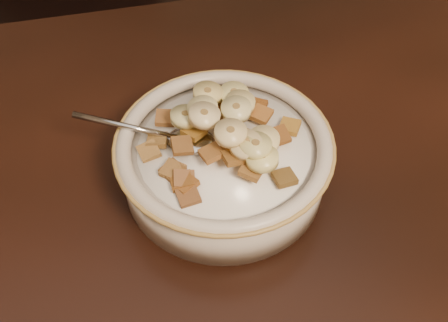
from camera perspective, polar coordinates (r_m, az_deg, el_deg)
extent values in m
cube|color=black|center=(0.53, -23.43, -15.69)|extent=(1.41, 0.92, 0.04)
cube|color=black|center=(1.22, -17.03, 14.77)|extent=(0.60, 0.60, 1.04)
cylinder|color=beige|center=(0.52, 0.00, -0.32)|extent=(0.21, 0.21, 0.05)
cylinder|color=white|center=(0.51, 0.00, 1.54)|extent=(0.18, 0.18, 0.00)
ellipsoid|color=#9C9C9E|center=(0.51, -3.81, 2.31)|extent=(0.06, 0.06, 0.01)
cube|color=#8A5A17|center=(0.53, 0.73, 6.25)|extent=(0.03, 0.03, 0.01)
cube|color=brown|center=(0.53, -6.73, 4.93)|extent=(0.02, 0.02, 0.01)
cube|color=brown|center=(0.48, -5.89, -1.13)|extent=(0.03, 0.03, 0.01)
cube|color=brown|center=(0.47, 1.10, 0.45)|extent=(0.02, 0.02, 0.01)
cube|color=brown|center=(0.46, -4.11, -3.99)|extent=(0.02, 0.02, 0.01)
cube|color=brown|center=(0.51, -2.06, 5.14)|extent=(0.03, 0.03, 0.01)
cube|color=olive|center=(0.50, -8.58, 1.10)|extent=(0.02, 0.02, 0.01)
cube|color=olive|center=(0.50, -1.86, 4.68)|extent=(0.02, 0.02, 0.01)
cube|color=brown|center=(0.47, -4.46, -2.57)|extent=(0.03, 0.03, 0.01)
cube|color=olive|center=(0.52, 7.52, 3.95)|extent=(0.03, 0.03, 0.01)
cube|color=brown|center=(0.50, -3.44, 3.39)|extent=(0.03, 0.03, 0.01)
cube|color=brown|center=(0.48, -1.46, 0.90)|extent=(0.02, 0.03, 0.01)
cube|color=brown|center=(0.51, -7.64, 2.35)|extent=(0.03, 0.03, 0.01)
cube|color=brown|center=(0.49, -4.81, 1.77)|extent=(0.02, 0.02, 0.01)
cube|color=brown|center=(0.48, 2.84, 0.43)|extent=(0.03, 0.03, 0.01)
cube|color=brown|center=(0.51, 0.78, 5.14)|extent=(0.02, 0.03, 0.01)
cube|color=brown|center=(0.55, -0.35, 7.76)|extent=(0.02, 0.02, 0.01)
cube|color=#9A541F|center=(0.54, -0.46, 7.09)|extent=(0.03, 0.03, 0.01)
cube|color=#9B641D|center=(0.48, 1.21, 1.79)|extent=(0.03, 0.03, 0.01)
cube|color=brown|center=(0.53, 3.69, 6.22)|extent=(0.03, 0.03, 0.01)
cube|color=#996636|center=(0.48, -5.88, -1.07)|extent=(0.03, 0.03, 0.01)
cube|color=brown|center=(0.49, 2.97, 2.56)|extent=(0.03, 0.03, 0.01)
cube|color=brown|center=(0.47, -4.87, -2.29)|extent=(0.02, 0.02, 0.01)
cube|color=brown|center=(0.47, -4.60, -2.14)|extent=(0.02, 0.02, 0.01)
cube|color=brown|center=(0.50, 6.27, 2.89)|extent=(0.02, 0.02, 0.01)
cube|color=brown|center=(0.52, 4.26, 5.35)|extent=(0.03, 0.03, 0.01)
cube|color=brown|center=(0.47, 6.92, -1.90)|extent=(0.02, 0.02, 0.01)
cube|color=#975D29|center=(0.47, 3.17, -1.10)|extent=(0.03, 0.03, 0.01)
cylinder|color=#DDBD7C|center=(0.48, 4.55, 2.35)|extent=(0.04, 0.04, 0.02)
cylinder|color=#FEED87|center=(0.53, 1.15, 7.59)|extent=(0.04, 0.04, 0.02)
cylinder|color=#FFD88B|center=(0.47, 0.76, 3.21)|extent=(0.03, 0.03, 0.01)
cylinder|color=beige|center=(0.50, 1.40, 5.91)|extent=(0.04, 0.04, 0.01)
cylinder|color=beige|center=(0.50, -2.44, 5.89)|extent=(0.04, 0.04, 0.01)
cylinder|color=#E0C16C|center=(0.53, -1.86, 7.72)|extent=(0.04, 0.04, 0.01)
cylinder|color=tan|center=(0.52, 1.86, 6.62)|extent=(0.04, 0.04, 0.01)
cylinder|color=#D9CA6D|center=(0.47, 4.39, 0.27)|extent=(0.04, 0.04, 0.01)
cylinder|color=beige|center=(0.49, -2.25, 5.21)|extent=(0.04, 0.04, 0.02)
cylinder|color=#CAC17D|center=(0.51, -4.40, 5.09)|extent=(0.04, 0.04, 0.01)
cylinder|color=beige|center=(0.47, 2.49, 1.86)|extent=(0.04, 0.04, 0.01)
cylinder|color=#CDC47B|center=(0.47, 3.60, 1.74)|extent=(0.04, 0.04, 0.01)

